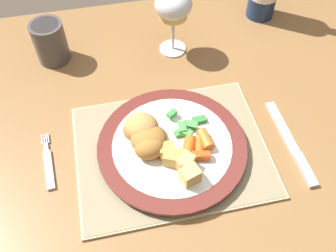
{
  "coord_description": "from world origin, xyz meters",
  "views": [
    {
      "loc": [
        -0.05,
        -0.42,
        1.33
      ],
      "look_at": [
        0.03,
        -0.02,
        0.78
      ],
      "focal_mm": 40.0,
      "sensor_mm": 36.0,
      "label": 1
    }
  ],
  "objects_px": {
    "dinner_plate": "(172,147)",
    "table_knife": "(294,149)",
    "dining_table": "(151,159)",
    "wine_glass": "(173,7)",
    "fork": "(48,165)",
    "drinking_cup": "(50,41)"
  },
  "relations": [
    {
      "from": "dining_table",
      "to": "wine_glass",
      "type": "height_order",
      "value": "wine_glass"
    },
    {
      "from": "dining_table",
      "to": "table_knife",
      "type": "height_order",
      "value": "table_knife"
    },
    {
      "from": "dining_table",
      "to": "wine_glass",
      "type": "relative_size",
      "value": 8.87
    },
    {
      "from": "dinner_plate",
      "to": "fork",
      "type": "distance_m",
      "value": 0.23
    },
    {
      "from": "wine_glass",
      "to": "dinner_plate",
      "type": "bearing_deg",
      "value": -102.86
    },
    {
      "from": "dinner_plate",
      "to": "drinking_cup",
      "type": "height_order",
      "value": "drinking_cup"
    },
    {
      "from": "dining_table",
      "to": "drinking_cup",
      "type": "xyz_separation_m",
      "value": [
        -0.17,
        0.25,
        0.14
      ]
    },
    {
      "from": "dining_table",
      "to": "table_knife",
      "type": "bearing_deg",
      "value": -19.97
    },
    {
      "from": "wine_glass",
      "to": "drinking_cup",
      "type": "bearing_deg",
      "value": 174.29
    },
    {
      "from": "dinner_plate",
      "to": "fork",
      "type": "xyz_separation_m",
      "value": [
        -0.23,
        0.02,
        -0.01
      ]
    },
    {
      "from": "drinking_cup",
      "to": "wine_glass",
      "type": "bearing_deg",
      "value": -5.71
    },
    {
      "from": "dinner_plate",
      "to": "table_knife",
      "type": "relative_size",
      "value": 1.37
    },
    {
      "from": "wine_glass",
      "to": "dining_table",
      "type": "bearing_deg",
      "value": -113.03
    },
    {
      "from": "dinner_plate",
      "to": "table_knife",
      "type": "bearing_deg",
      "value": -11.13
    },
    {
      "from": "table_knife",
      "to": "drinking_cup",
      "type": "relative_size",
      "value": 2.13
    },
    {
      "from": "wine_glass",
      "to": "drinking_cup",
      "type": "distance_m",
      "value": 0.28
    },
    {
      "from": "dining_table",
      "to": "drinking_cup",
      "type": "relative_size",
      "value": 14.53
    },
    {
      "from": "table_knife",
      "to": "drinking_cup",
      "type": "bearing_deg",
      "value": 140.9
    },
    {
      "from": "dinner_plate",
      "to": "table_knife",
      "type": "distance_m",
      "value": 0.23
    },
    {
      "from": "drinking_cup",
      "to": "fork",
      "type": "bearing_deg",
      "value": -94.2
    },
    {
      "from": "fork",
      "to": "wine_glass",
      "type": "bearing_deg",
      "value": 41.96
    },
    {
      "from": "fork",
      "to": "table_knife",
      "type": "relative_size",
      "value": 0.62
    }
  ]
}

